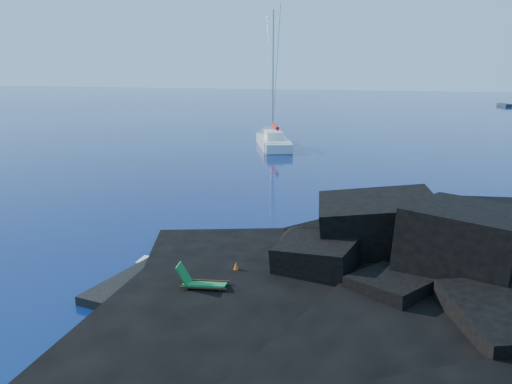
{
  "coord_description": "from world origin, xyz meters",
  "views": [
    {
      "loc": [
        11.82,
        -15.8,
        8.48
      ],
      "look_at": [
        3.16,
        9.08,
        2.0
      ],
      "focal_mm": 35.0,
      "sensor_mm": 36.0,
      "label": 1
    }
  ],
  "objects_px": {
    "sunbather": "(226,301)",
    "marker_cone": "(236,269)",
    "distant_boat_a": "(504,106)",
    "deck_chair": "(205,278)",
    "sailboat": "(273,147)"
  },
  "relations": [
    {
      "from": "sunbather",
      "to": "marker_cone",
      "type": "xyz_separation_m",
      "value": [
        -0.59,
        2.52,
        0.14
      ]
    },
    {
      "from": "sunbather",
      "to": "distant_boat_a",
      "type": "relative_size",
      "value": 0.34
    },
    {
      "from": "distant_boat_a",
      "to": "marker_cone",
      "type": "bearing_deg",
      "value": -119.25
    },
    {
      "from": "sunbather",
      "to": "marker_cone",
      "type": "bearing_deg",
      "value": 79.9
    },
    {
      "from": "deck_chair",
      "to": "marker_cone",
      "type": "height_order",
      "value": "deck_chair"
    },
    {
      "from": "sailboat",
      "to": "marker_cone",
      "type": "height_order",
      "value": "sailboat"
    },
    {
      "from": "deck_chair",
      "to": "distant_boat_a",
      "type": "relative_size",
      "value": 0.37
    },
    {
      "from": "sailboat",
      "to": "marker_cone",
      "type": "relative_size",
      "value": 24.74
    },
    {
      "from": "sunbather",
      "to": "distant_boat_a",
      "type": "xyz_separation_m",
      "value": [
        22.65,
        117.39,
        -0.51
      ]
    },
    {
      "from": "sailboat",
      "to": "distant_boat_a",
      "type": "distance_m",
      "value": 85.4
    },
    {
      "from": "sailboat",
      "to": "deck_chair",
      "type": "relative_size",
      "value": 8.22
    },
    {
      "from": "deck_chair",
      "to": "distant_boat_a",
      "type": "height_order",
      "value": "deck_chair"
    },
    {
      "from": "sunbather",
      "to": "marker_cone",
      "type": "relative_size",
      "value": 2.77
    },
    {
      "from": "distant_boat_a",
      "to": "sunbather",
      "type": "bearing_deg",
      "value": -118.73
    },
    {
      "from": "deck_chair",
      "to": "sailboat",
      "type": "bearing_deg",
      "value": 90.56
    }
  ]
}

